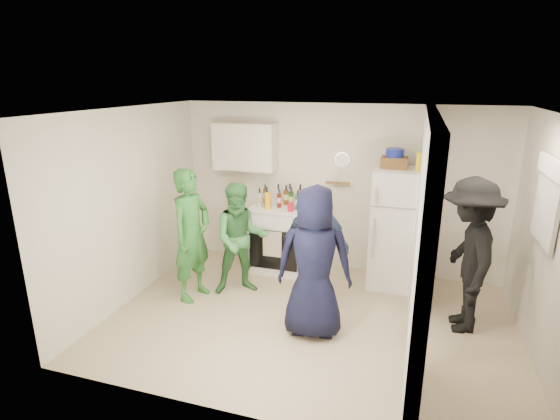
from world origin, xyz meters
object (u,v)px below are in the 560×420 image
object	(u,v)px
blue_bowl	(395,153)
person_green_center	(241,239)
fridge	(396,228)
stove	(280,238)
yellow_cup_stack_top	(419,162)
person_denim	(315,244)
person_green_left	(192,235)
person_nook	(468,256)
person_navy	(314,263)
wicker_basket	(394,162)

from	to	relation	value
blue_bowl	person_green_center	bearing A→B (deg)	-154.47
fridge	stove	bearing A→B (deg)	178.99
yellow_cup_stack_top	person_denim	distance (m)	1.70
person_green_center	blue_bowl	bearing A→B (deg)	-2.59
fridge	person_green_center	size ratio (longest dim) A/B	1.09
stove	person_green_left	size ratio (longest dim) A/B	0.57
stove	person_green_center	xyz separation A→B (m)	(-0.28, -0.88, 0.26)
person_green_left	person_nook	size ratio (longest dim) A/B	0.97
person_green_left	person_navy	size ratio (longest dim) A/B	1.00
wicker_basket	person_green_center	xyz separation A→B (m)	(-1.88, -0.90, -0.98)
stove	person_green_left	xyz separation A→B (m)	(-0.83, -1.22, 0.38)
wicker_basket	blue_bowl	xyz separation A→B (m)	(0.00, 0.00, 0.13)
person_navy	person_nook	world-z (taller)	person_nook
yellow_cup_stack_top	person_green_left	bearing A→B (deg)	-158.44
person_navy	blue_bowl	bearing A→B (deg)	-121.24
fridge	person_navy	distance (m)	1.77
person_green_center	person_denim	xyz separation A→B (m)	(1.01, 0.10, 0.01)
yellow_cup_stack_top	blue_bowl	bearing A→B (deg)	154.89
stove	person_denim	size ratio (longest dim) A/B	0.65
stove	person_nook	world-z (taller)	person_nook
person_green_center	person_denim	bearing A→B (deg)	-22.68
wicker_basket	person_green_left	distance (m)	2.86
yellow_cup_stack_top	person_navy	world-z (taller)	yellow_cup_stack_top
stove	wicker_basket	world-z (taller)	wicker_basket
blue_bowl	person_nook	distance (m)	1.67
stove	person_green_center	world-z (taller)	person_green_center
wicker_basket	person_navy	distance (m)	1.97
stove	person_denim	world-z (taller)	person_denim
yellow_cup_stack_top	person_navy	size ratio (longest dim) A/B	0.14
blue_bowl	yellow_cup_stack_top	world-z (taller)	blue_bowl
fridge	person_nook	world-z (taller)	person_nook
fridge	person_green_center	bearing A→B (deg)	-156.81
person_green_center	fridge	bearing A→B (deg)	-4.93
wicker_basket	yellow_cup_stack_top	world-z (taller)	yellow_cup_stack_top
yellow_cup_stack_top	person_denim	bearing A→B (deg)	-151.38
stove	person_denim	bearing A→B (deg)	-47.30
fridge	person_green_left	xyz separation A→B (m)	(-2.53, -1.19, 0.04)
fridge	yellow_cup_stack_top	size ratio (longest dim) A/B	6.70
person_denim	person_navy	bearing A→B (deg)	-66.07
person_green_center	person_denim	distance (m)	1.01
person_denim	wicker_basket	bearing A→B (deg)	54.60
blue_bowl	person_green_center	size ratio (longest dim) A/B	0.16
person_navy	fridge	bearing A→B (deg)	-124.86
person_green_left	person_green_center	bearing A→B (deg)	-46.48
stove	fridge	bearing A→B (deg)	-1.01
person_nook	person_green_center	bearing A→B (deg)	-96.89
person_navy	yellow_cup_stack_top	bearing A→B (deg)	-132.60
fridge	person_green_center	distance (m)	2.16
fridge	person_denim	xyz separation A→B (m)	(-0.98, -0.75, -0.06)
blue_bowl	person_nook	size ratio (longest dim) A/B	0.13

